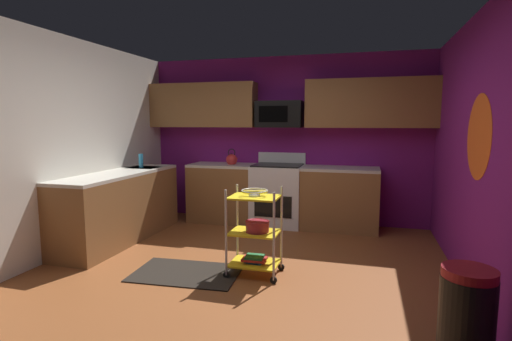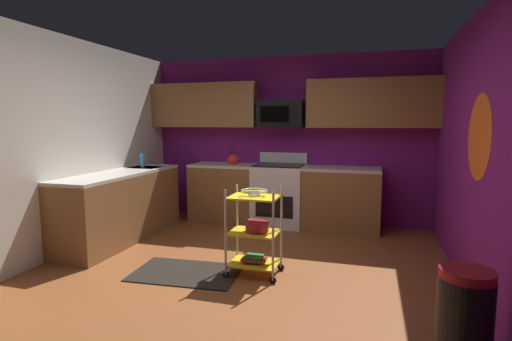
% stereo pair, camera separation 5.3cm
% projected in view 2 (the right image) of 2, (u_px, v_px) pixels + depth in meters
% --- Properties ---
extents(floor, '(4.40, 4.80, 0.04)m').
position_uv_depth(floor, '(237.00, 277.00, 4.06)').
color(floor, brown).
rests_on(floor, ground).
extents(wall_back, '(4.52, 0.06, 2.60)m').
position_uv_depth(wall_back, '(287.00, 140.00, 6.21)').
color(wall_back, '#751970').
rests_on(wall_back, ground).
extents(wall_left, '(0.06, 4.80, 2.60)m').
position_uv_depth(wall_left, '(55.00, 146.00, 4.52)').
color(wall_left, silver).
rests_on(wall_left, ground).
extents(wall_right, '(0.06, 4.80, 2.60)m').
position_uv_depth(wall_right, '(487.00, 156.00, 3.27)').
color(wall_right, '#751970').
rests_on(wall_right, ground).
extents(wall_flower_decal, '(0.00, 0.77, 0.77)m').
position_uv_depth(wall_flower_decal, '(479.00, 137.00, 3.42)').
color(wall_flower_decal, '#E5591E').
extents(counter_run, '(3.65, 2.70, 0.92)m').
position_uv_depth(counter_run, '(219.00, 199.00, 5.68)').
color(counter_run, brown).
rests_on(counter_run, ground).
extents(oven_range, '(0.76, 0.65, 1.10)m').
position_uv_depth(oven_range, '(279.00, 194.00, 6.01)').
color(oven_range, white).
rests_on(oven_range, ground).
extents(upper_cabinets, '(4.40, 0.33, 0.70)m').
position_uv_depth(upper_cabinets, '(285.00, 104.00, 5.95)').
color(upper_cabinets, brown).
extents(microwave, '(0.70, 0.39, 0.40)m').
position_uv_depth(microwave, '(281.00, 114.00, 5.96)').
color(microwave, black).
extents(rolling_cart, '(0.56, 0.38, 0.91)m').
position_uv_depth(rolling_cart, '(254.00, 232.00, 4.02)').
color(rolling_cart, silver).
rests_on(rolling_cart, ground).
extents(fruit_bowl, '(0.27, 0.27, 0.07)m').
position_uv_depth(fruit_bowl, '(254.00, 192.00, 3.97)').
color(fruit_bowl, silver).
rests_on(fruit_bowl, rolling_cart).
extents(mixing_bowl_large, '(0.25, 0.25, 0.11)m').
position_uv_depth(mixing_bowl_large, '(257.00, 226.00, 4.01)').
color(mixing_bowl_large, maroon).
rests_on(mixing_bowl_large, rolling_cart).
extents(book_stack, '(0.25, 0.19, 0.07)m').
position_uv_depth(book_stack, '(254.00, 259.00, 4.06)').
color(book_stack, '#1E4C8C').
rests_on(book_stack, rolling_cart).
extents(kettle, '(0.21, 0.18, 0.26)m').
position_uv_depth(kettle, '(233.00, 159.00, 6.15)').
color(kettle, red).
rests_on(kettle, counter_run).
extents(dish_soap_bottle, '(0.06, 0.06, 0.20)m').
position_uv_depth(dish_soap_bottle, '(142.00, 161.00, 5.71)').
color(dish_soap_bottle, '#2D8CBF').
rests_on(dish_soap_bottle, counter_run).
extents(trash_can, '(0.34, 0.42, 0.66)m').
position_uv_depth(trash_can, '(464.00, 319.00, 2.49)').
color(trash_can, black).
rests_on(trash_can, ground).
extents(floor_rug, '(1.14, 0.77, 0.01)m').
position_uv_depth(floor_rug, '(186.00, 273.00, 4.11)').
color(floor_rug, black).
rests_on(floor_rug, ground).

